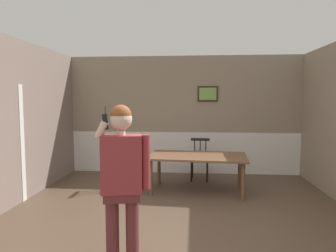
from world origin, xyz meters
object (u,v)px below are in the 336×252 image
at_px(dining_table, 197,159).
at_px(person_figure, 122,175).
at_px(chair_by_doorway, 132,165).
at_px(chair_near_window, 200,159).

bearing_deg(dining_table, person_figure, -105.95).
xyz_separation_m(dining_table, chair_by_doorway, (-1.34, 0.10, -0.18)).
bearing_deg(chair_by_doorway, dining_table, 86.19).
bearing_deg(dining_table, chair_near_window, 85.71).
bearing_deg(person_figure, chair_near_window, -114.48).
distance_m(chair_near_window, person_figure, 3.95).
xyz_separation_m(dining_table, person_figure, (-0.83, -2.90, 0.39)).
bearing_deg(chair_by_doorway, chair_near_window, 120.25).
bearing_deg(chair_by_doorway, person_figure, 10.09).
bearing_deg(person_figure, dining_table, -117.18).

